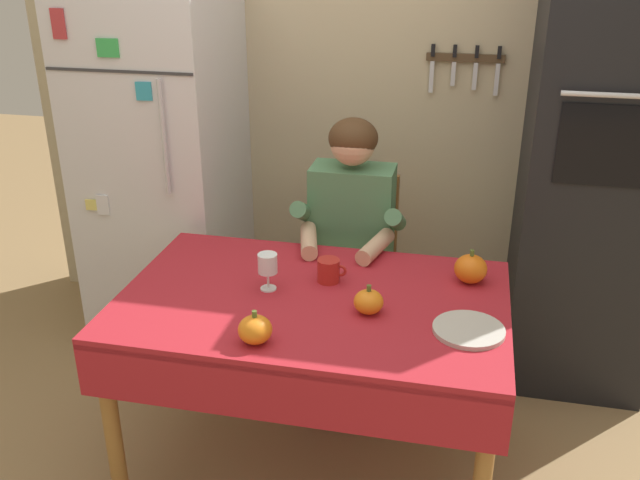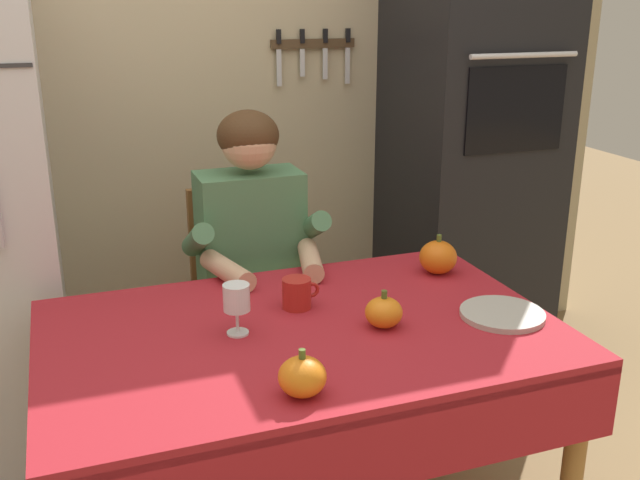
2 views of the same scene
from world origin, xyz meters
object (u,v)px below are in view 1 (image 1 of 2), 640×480
at_px(wall_oven, 597,161).
at_px(seated_person, 349,236).
at_px(dining_table, 311,320).
at_px(pumpkin_large, 471,269).
at_px(chair_behind_person, 355,264).
at_px(wine_glass, 268,265).
at_px(refrigerator, 163,166).
at_px(pumpkin_small, 255,330).
at_px(serving_tray, 469,330).
at_px(pumpkin_medium, 369,302).
at_px(coffee_mug, 329,270).

distance_m(wall_oven, seated_person, 1.11).
relative_size(dining_table, seated_person, 1.12).
height_order(dining_table, pumpkin_large, pumpkin_large).
bearing_deg(chair_behind_person, pumpkin_large, -45.10).
bearing_deg(wine_glass, refrigerator, 132.85).
distance_m(pumpkin_small, serving_tray, 0.70).
relative_size(wine_glass, pumpkin_large, 1.08).
xyz_separation_m(refrigerator, pumpkin_small, (0.84, -1.20, -0.11)).
bearing_deg(pumpkin_large, serving_tray, -89.07).
xyz_separation_m(wall_oven, pumpkin_medium, (-0.84, -0.97, -0.27)).
xyz_separation_m(dining_table, pumpkin_small, (-0.11, -0.31, 0.13)).
bearing_deg(refrigerator, seated_person, -15.93).
distance_m(dining_table, seated_person, 0.61).
bearing_deg(wall_oven, refrigerator, -178.87).
bearing_deg(pumpkin_small, seated_person, 81.32).
bearing_deg(refrigerator, chair_behind_person, -5.28).
height_order(refrigerator, wine_glass, refrigerator).
xyz_separation_m(wall_oven, chair_behind_person, (-1.02, -0.13, -0.54)).
bearing_deg(pumpkin_large, seated_person, 147.26).
bearing_deg(seated_person, dining_table, -92.75).
bearing_deg(pumpkin_medium, dining_table, 167.90).
relative_size(wall_oven, coffee_mug, 18.67).
height_order(chair_behind_person, pumpkin_small, chair_behind_person).
xyz_separation_m(dining_table, wine_glass, (-0.17, 0.05, 0.18)).
height_order(pumpkin_small, serving_tray, pumpkin_small).
distance_m(wine_glass, pumpkin_small, 0.37).
bearing_deg(seated_person, pumpkin_small, -98.68).
distance_m(wine_glass, serving_tray, 0.75).
height_order(refrigerator, chair_behind_person, refrigerator).
bearing_deg(pumpkin_small, wine_glass, 99.82).
relative_size(refrigerator, dining_table, 1.29).
xyz_separation_m(dining_table, seated_person, (0.03, 0.60, 0.08)).
xyz_separation_m(wall_oven, coffee_mug, (-1.02, -0.77, -0.27)).
distance_m(refrigerator, serving_tray, 1.81).
relative_size(wall_oven, pumpkin_small, 18.31).
bearing_deg(dining_table, pumpkin_small, -109.50).
distance_m(dining_table, pumpkin_small, 0.36).
xyz_separation_m(dining_table, coffee_mug, (0.03, 0.16, 0.13)).
relative_size(wine_glass, serving_tray, 0.60).
bearing_deg(pumpkin_small, pumpkin_medium, 39.42).
bearing_deg(refrigerator, wine_glass, -47.15).
distance_m(wall_oven, chair_behind_person, 1.16).
relative_size(coffee_mug, serving_tray, 0.47).
bearing_deg(dining_table, pumpkin_large, 25.78).
xyz_separation_m(seated_person, pumpkin_medium, (0.19, -0.65, 0.05)).
bearing_deg(serving_tray, pumpkin_large, 90.93).
relative_size(coffee_mug, pumpkin_medium, 1.06).
xyz_separation_m(wine_glass, serving_tray, (0.73, -0.15, -0.09)).
bearing_deg(pumpkin_large, chair_behind_person, 134.90).
bearing_deg(coffee_mug, serving_tray, -26.19).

